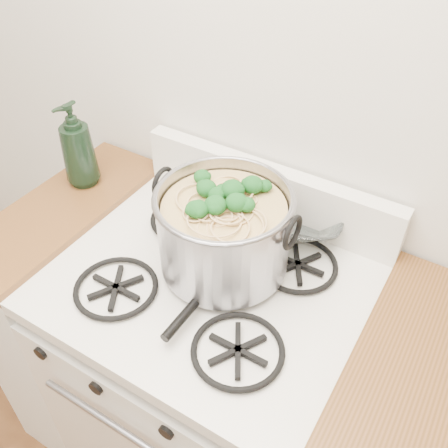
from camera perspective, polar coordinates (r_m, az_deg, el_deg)
gas_range at (r=1.62m, az=-1.46°, el=-17.57°), size 0.76×0.66×0.92m
counter_left at (r=1.81m, az=-15.18°, el=-9.35°), size 0.25×0.65×0.92m
stock_pot at (r=1.18m, az=-0.00°, el=-0.78°), size 0.36×0.33×0.22m
spatula at (r=1.23m, az=0.35°, el=-4.77°), size 0.29×0.31×0.02m
glass_bowl at (r=1.36m, az=8.20°, el=0.42°), size 0.13×0.13×0.02m
bottle at (r=1.50m, az=-16.46°, el=8.68°), size 0.11×0.11×0.26m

